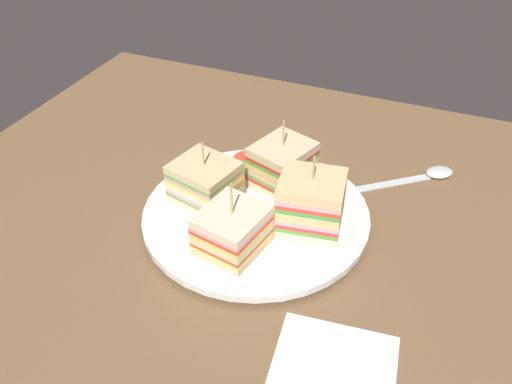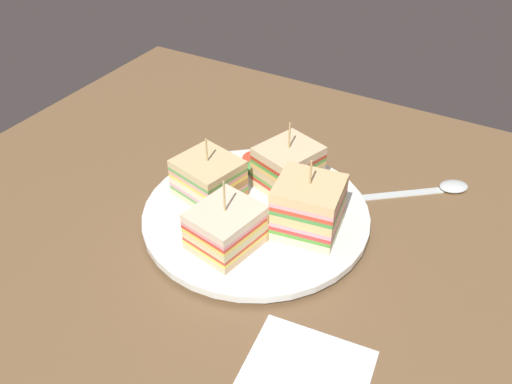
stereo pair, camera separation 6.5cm
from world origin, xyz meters
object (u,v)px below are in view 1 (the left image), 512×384
object	(u,v)px
spoon	(428,175)
napkin	(331,380)
sandwich_wedge_1	(206,181)
sandwich_wedge_2	(231,229)
sandwich_wedge_0	(282,165)
plate	(256,215)
sandwich_wedge_3	(309,205)

from	to	relation	value
spoon	napkin	size ratio (longest dim) A/B	1.01
sandwich_wedge_1	sandwich_wedge_2	bearing A→B (deg)	-32.58
napkin	sandwich_wedge_0	bearing A→B (deg)	-60.52
plate	sandwich_wedge_2	size ratio (longest dim) A/B	3.13
sandwich_wedge_3	spoon	size ratio (longest dim) A/B	0.75
sandwich_wedge_0	sandwich_wedge_1	bearing A→B (deg)	-30.15
sandwich_wedge_1	sandwich_wedge_2	size ratio (longest dim) A/B	0.98
plate	spoon	size ratio (longest dim) A/B	2.12
plate	sandwich_wedge_2	xyz separation A→B (cm)	(0.23, 6.89, 3.21)
sandwich_wedge_2	spoon	world-z (taller)	sandwich_wedge_2
plate	spoon	world-z (taller)	plate
sandwich_wedge_0	napkin	size ratio (longest dim) A/B	0.71
spoon	plate	bearing A→B (deg)	-174.46
plate	sandwich_wedge_1	size ratio (longest dim) A/B	3.18
napkin	sandwich_wedge_3	bearing A→B (deg)	-65.45
sandwich_wedge_0	spoon	bearing A→B (deg)	140.96
sandwich_wedge_2	sandwich_wedge_1	bearing A→B (deg)	54.57
sandwich_wedge_0	spoon	world-z (taller)	sandwich_wedge_0
sandwich_wedge_3	spoon	distance (cm)	22.34
sandwich_wedge_0	sandwich_wedge_2	bearing A→B (deg)	14.29
sandwich_wedge_1	spoon	distance (cm)	31.48
sandwich_wedge_1	spoon	bearing A→B (deg)	48.80
sandwich_wedge_0	napkin	distance (cm)	29.33
sandwich_wedge_0	sandwich_wedge_1	distance (cm)	10.28
sandwich_wedge_2	napkin	bearing A→B (deg)	-115.96
sandwich_wedge_1	sandwich_wedge_2	world-z (taller)	sandwich_wedge_2
sandwich_wedge_0	spoon	size ratio (longest dim) A/B	0.71
plate	napkin	distance (cm)	23.84
plate	sandwich_wedge_0	xyz separation A→B (cm)	(-0.86, -6.84, 3.57)
sandwich_wedge_0	sandwich_wedge_1	world-z (taller)	sandwich_wedge_0
sandwich_wedge_3	napkin	world-z (taller)	sandwich_wedge_3
sandwich_wedge_2	spoon	bearing A→B (deg)	-26.28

